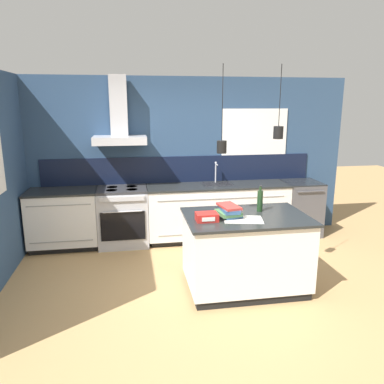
{
  "coord_description": "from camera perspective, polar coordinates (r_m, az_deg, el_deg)",
  "views": [
    {
      "loc": [
        -0.83,
        -4.03,
        2.19
      ],
      "look_at": [
        -0.03,
        0.68,
        1.05
      ],
      "focal_mm": 35.0,
      "sensor_mm": 36.0,
      "label": 1
    }
  ],
  "objects": [
    {
      "name": "ground_plane",
      "position": [
        4.66,
        1.82,
        -14.61
      ],
      "size": [
        16.0,
        16.0,
        0.0
      ],
      "primitive_type": "plane",
      "color": "tan",
      "rests_on": "ground"
    },
    {
      "name": "wall_back",
      "position": [
        6.14,
        -2.33,
        5.59
      ],
      "size": [
        5.6,
        2.13,
        2.6
      ],
      "color": "navy",
      "rests_on": "ground_plane"
    },
    {
      "name": "counter_run_left",
      "position": [
        6.07,
        -18.95,
        -3.89
      ],
      "size": [
        1.04,
        0.64,
        0.91
      ],
      "color": "black",
      "rests_on": "ground_plane"
    },
    {
      "name": "counter_run_sink",
      "position": [
        6.14,
        3.91,
        -2.97
      ],
      "size": [
        2.29,
        0.64,
        1.26
      ],
      "color": "black",
      "rests_on": "ground_plane"
    },
    {
      "name": "oven_range",
      "position": [
        5.97,
        -10.45,
        -3.69
      ],
      "size": [
        0.76,
        0.66,
        0.91
      ],
      "color": "#B5B5BA",
      "rests_on": "ground_plane"
    },
    {
      "name": "dishwasher",
      "position": [
        6.61,
        16.14,
        -2.33
      ],
      "size": [
        0.6,
        0.65,
        0.91
      ],
      "color": "#4C4C51",
      "rests_on": "ground_plane"
    },
    {
      "name": "kitchen_island",
      "position": [
        4.56,
        8.11,
        -9.0
      ],
      "size": [
        1.43,
        0.97,
        0.91
      ],
      "color": "black",
      "rests_on": "ground_plane"
    },
    {
      "name": "bottle_on_island",
      "position": [
        4.58,
        10.32,
        -1.26
      ],
      "size": [
        0.07,
        0.07,
        0.32
      ],
      "color": "#193319",
      "rests_on": "kitchen_island"
    },
    {
      "name": "book_stack",
      "position": [
        4.32,
        5.63,
        -2.92
      ],
      "size": [
        0.29,
        0.36,
        0.14
      ],
      "color": "#335684",
      "rests_on": "kitchen_island"
    },
    {
      "name": "red_supply_box",
      "position": [
        4.17,
        2.25,
        -3.81
      ],
      "size": [
        0.24,
        0.19,
        0.09
      ],
      "color": "red",
      "rests_on": "kitchen_island"
    },
    {
      "name": "paper_pile",
      "position": [
        4.25,
        7.81,
        -4.18
      ],
      "size": [
        0.48,
        0.37,
        0.01
      ],
      "color": "silver",
      "rests_on": "kitchen_island"
    }
  ]
}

